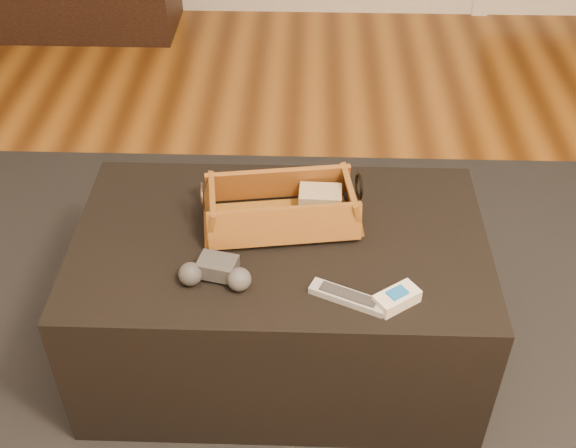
{
  "coord_description": "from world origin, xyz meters",
  "views": [
    {
      "loc": [
        -0.03,
        -0.88,
        1.57
      ],
      "look_at": [
        -0.07,
        0.41,
        0.49
      ],
      "focal_mm": 45.0,
      "sensor_mm": 36.0,
      "label": 1
    }
  ],
  "objects_px": {
    "cream_gadget": "(397,298)",
    "ottoman": "(281,298)",
    "tv_remote": "(274,220)",
    "game_controller": "(216,273)",
    "silver_remote": "(348,297)",
    "wicker_basket": "(281,209)"
  },
  "relations": [
    {
      "from": "wicker_basket",
      "to": "cream_gadget",
      "type": "height_order",
      "value": "wicker_basket"
    },
    {
      "from": "wicker_basket",
      "to": "silver_remote",
      "type": "height_order",
      "value": "wicker_basket"
    },
    {
      "from": "silver_remote",
      "to": "cream_gadget",
      "type": "height_order",
      "value": "cream_gadget"
    },
    {
      "from": "tv_remote",
      "to": "cream_gadget",
      "type": "height_order",
      "value": "cream_gadget"
    },
    {
      "from": "wicker_basket",
      "to": "game_controller",
      "type": "height_order",
      "value": "wicker_basket"
    },
    {
      "from": "wicker_basket",
      "to": "silver_remote",
      "type": "relative_size",
      "value": 2.29
    },
    {
      "from": "tv_remote",
      "to": "wicker_basket",
      "type": "height_order",
      "value": "wicker_basket"
    },
    {
      "from": "ottoman",
      "to": "tv_remote",
      "type": "relative_size",
      "value": 5.03
    },
    {
      "from": "tv_remote",
      "to": "cream_gadget",
      "type": "bearing_deg",
      "value": -56.14
    },
    {
      "from": "tv_remote",
      "to": "wicker_basket",
      "type": "relative_size",
      "value": 0.5
    },
    {
      "from": "ottoman",
      "to": "silver_remote",
      "type": "xyz_separation_m",
      "value": [
        0.16,
        -0.2,
        0.22
      ]
    },
    {
      "from": "silver_remote",
      "to": "cream_gadget",
      "type": "xyz_separation_m",
      "value": [
        0.1,
        -0.01,
        0.01
      ]
    },
    {
      "from": "tv_remote",
      "to": "cream_gadget",
      "type": "relative_size",
      "value": 1.8
    },
    {
      "from": "tv_remote",
      "to": "silver_remote",
      "type": "distance_m",
      "value": 0.3
    },
    {
      "from": "wicker_basket",
      "to": "game_controller",
      "type": "xyz_separation_m",
      "value": [
        -0.14,
        -0.21,
        -0.02
      ]
    },
    {
      "from": "ottoman",
      "to": "wicker_basket",
      "type": "distance_m",
      "value": 0.26
    },
    {
      "from": "ottoman",
      "to": "game_controller",
      "type": "xyz_separation_m",
      "value": [
        -0.14,
        -0.15,
        0.24
      ]
    },
    {
      "from": "game_controller",
      "to": "cream_gadget",
      "type": "bearing_deg",
      "value": -8.07
    },
    {
      "from": "tv_remote",
      "to": "cream_gadget",
      "type": "distance_m",
      "value": 0.37
    },
    {
      "from": "ottoman",
      "to": "game_controller",
      "type": "distance_m",
      "value": 0.31
    },
    {
      "from": "cream_gadget",
      "to": "ottoman",
      "type": "bearing_deg",
      "value": 141.1
    },
    {
      "from": "wicker_basket",
      "to": "cream_gadget",
      "type": "xyz_separation_m",
      "value": [
        0.26,
        -0.27,
        -0.03
      ]
    }
  ]
}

